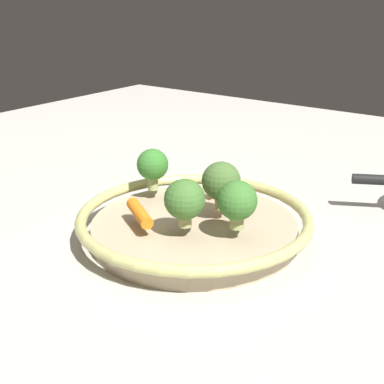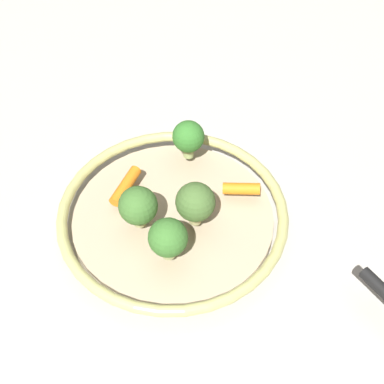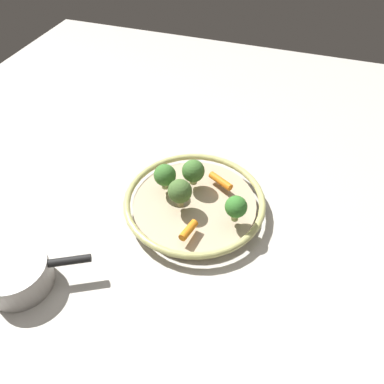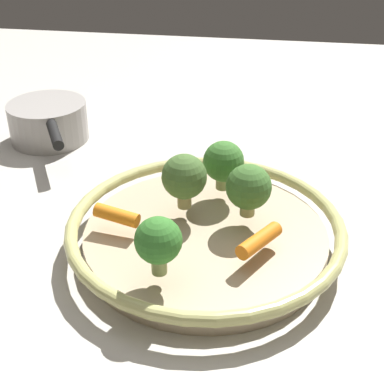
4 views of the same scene
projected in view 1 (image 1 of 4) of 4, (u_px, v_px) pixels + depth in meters
ground_plane at (194, 239)px, 0.76m from camera, size 1.83×1.83×0.00m
serving_bowl at (194, 224)px, 0.75m from camera, size 0.32×0.32×0.04m
baby_carrot_right at (140, 213)px, 0.71m from camera, size 0.05×0.07×0.02m
baby_carrot_left at (223, 183)px, 0.82m from camera, size 0.06×0.03×0.02m
broccoli_floret_large at (185, 200)px, 0.68m from camera, size 0.05×0.05×0.06m
broccoli_floret_mid at (221, 182)px, 0.73m from camera, size 0.05×0.05×0.07m
broccoli_floret_edge at (237, 201)px, 0.68m from camera, size 0.05×0.05×0.06m
broccoli_floret_small at (153, 165)px, 0.81m from camera, size 0.05×0.05×0.06m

